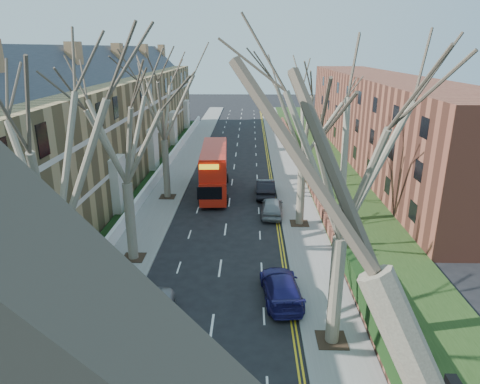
{
  "coord_description": "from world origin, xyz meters",
  "views": [
    {
      "loc": [
        1.82,
        -8.77,
        13.09
      ],
      "look_at": [
        1.12,
        20.28,
        3.25
      ],
      "focal_mm": 32.0,
      "sensor_mm": 36.0,
      "label": 1
    }
  ],
  "objects": [
    {
      "name": "pavement_left",
      "position": [
        -6.0,
        39.0,
        0.06
      ],
      "size": [
        3.0,
        102.0,
        0.12
      ],
      "primitive_type": "cube",
      "color": "slate",
      "rests_on": "ground"
    },
    {
      "name": "pavement_right",
      "position": [
        6.0,
        39.0,
        0.06
      ],
      "size": [
        3.0,
        102.0,
        0.12
      ],
      "primitive_type": "cube",
      "color": "slate",
      "rests_on": "ground"
    },
    {
      "name": "terrace_left",
      "position": [
        -13.65,
        31.0,
        5.53
      ],
      "size": [
        9.7,
        78.0,
        13.6
      ],
      "color": "#9A804E",
      "rests_on": "ground"
    },
    {
      "name": "flats_right",
      "position": [
        17.46,
        43.0,
        4.98
      ],
      "size": [
        13.97,
        54.0,
        10.0
      ],
      "color": "brown",
      "rests_on": "ground"
    },
    {
      "name": "front_wall_left",
      "position": [
        -7.65,
        31.0,
        0.62
      ],
      "size": [
        0.3,
        78.0,
        1.0
      ],
      "color": "white",
      "rests_on": "ground"
    },
    {
      "name": "grass_verge_right",
      "position": [
        10.5,
        39.0,
        0.15
      ],
      "size": [
        6.0,
        102.0,
        0.06
      ],
      "color": "#1B3111",
      "rests_on": "ground"
    },
    {
      "name": "tree_left_mid",
      "position": [
        -5.7,
        6.0,
        9.56
      ],
      "size": [
        10.5,
        10.5,
        14.71
      ],
      "color": "brown",
      "rests_on": "ground"
    },
    {
      "name": "tree_left_far",
      "position": [
        -5.7,
        16.0,
        9.24
      ],
      "size": [
        10.15,
        10.15,
        14.22
      ],
      "color": "brown",
      "rests_on": "ground"
    },
    {
      "name": "tree_left_dist",
      "position": [
        -5.7,
        28.0,
        9.56
      ],
      "size": [
        10.5,
        10.5,
        14.71
      ],
      "color": "brown",
      "rests_on": "ground"
    },
    {
      "name": "tree_right_mid",
      "position": [
        5.7,
        8.0,
        9.56
      ],
      "size": [
        10.5,
        10.5,
        14.71
      ],
      "color": "brown",
      "rests_on": "ground"
    },
    {
      "name": "tree_right_far",
      "position": [
        5.7,
        22.0,
        9.24
      ],
      "size": [
        10.15,
        10.15,
        14.22
      ],
      "color": "brown",
      "rests_on": "ground"
    },
    {
      "name": "double_decker_bus",
      "position": [
        -1.51,
        29.72,
        2.09
      ],
      "size": [
        2.98,
        10.23,
        4.27
      ],
      "rotation": [
        0.0,
        0.0,
        3.19
      ],
      "color": "red",
      "rests_on": "ground"
    },
    {
      "name": "car_left_far",
      "position": [
        -3.29,
        8.3,
        0.77
      ],
      "size": [
        2.65,
        5.59,
        1.54
      ],
      "primitive_type": "imported",
      "rotation": [
        0.0,
        0.0,
        0.02
      ],
      "color": "gray",
      "rests_on": "ground"
    },
    {
      "name": "car_right_near",
      "position": [
        3.58,
        11.67,
        0.7
      ],
      "size": [
        2.41,
        5.01,
        1.41
      ],
      "primitive_type": "imported",
      "rotation": [
        0.0,
        0.0,
        3.23
      ],
      "color": "navy",
      "rests_on": "ground"
    },
    {
      "name": "car_right_mid",
      "position": [
        3.67,
        24.02,
        0.74
      ],
      "size": [
        2.02,
        4.44,
        1.48
      ],
      "primitive_type": "imported",
      "rotation": [
        0.0,
        0.0,
        3.08
      ],
      "color": "gray",
      "rests_on": "ground"
    },
    {
      "name": "car_right_far",
      "position": [
        3.27,
        28.9,
        0.79
      ],
      "size": [
        1.71,
        4.81,
        1.58
      ],
      "primitive_type": "imported",
      "rotation": [
        0.0,
        0.0,
        3.13
      ],
      "color": "black",
      "rests_on": "ground"
    }
  ]
}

